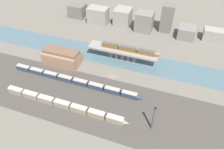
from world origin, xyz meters
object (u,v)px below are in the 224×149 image
at_px(train_yard_mid, 75,81).
at_px(signal_tower, 153,118).
at_px(train_yard_near, 64,105).
at_px(warehouse_building, 62,57).
at_px(train_on_bridge, 130,49).

bearing_deg(train_yard_mid, signal_tower, -18.24).
height_order(train_yard_near, warehouse_building, warehouse_building).
height_order(train_yard_near, train_yard_mid, train_yard_near).
bearing_deg(train_yard_mid, train_on_bridge, 53.73).
xyz_separation_m(train_on_bridge, train_yard_near, (-21.40, -53.52, -7.48)).
xyz_separation_m(train_yard_mid, signal_tower, (51.81, -17.07, 6.11)).
relative_size(train_yard_near, train_yard_mid, 0.86).
relative_size(train_yard_mid, signal_tower, 5.31).
xyz_separation_m(train_yard_near, warehouse_building, (-20.79, 35.21, 3.10)).
distance_m(warehouse_building, signal_tower, 76.46).
relative_size(train_on_bridge, signal_tower, 2.54).
xyz_separation_m(train_on_bridge, signal_tower, (26.80, -51.15, -1.51)).
height_order(train_on_bridge, train_yard_mid, train_on_bridge).
bearing_deg(train_on_bridge, train_yard_near, -111.79).
xyz_separation_m(train_on_bridge, warehouse_building, (-42.18, -18.31, -4.38)).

